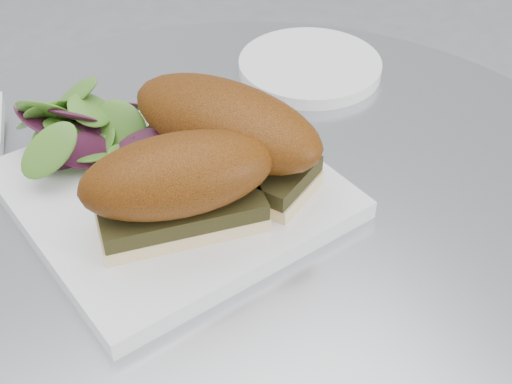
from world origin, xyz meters
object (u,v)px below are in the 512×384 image
plate (172,190)px  sandwich_right (226,131)px  sandwich_left (179,184)px  saucer (310,66)px

plate → sandwich_right: size_ratio=1.27×
sandwich_left → sandwich_right: size_ratio=0.83×
sandwich_right → sandwich_left: bearing=-83.2°
saucer → sandwich_left: bearing=-144.4°
sandwich_right → saucer: size_ratio=1.25×
sandwich_left → saucer: 0.28m
sandwich_right → saucer: (0.17, 0.12, -0.05)m
sandwich_right → plate: bearing=-131.0°
sandwich_left → plate: bearing=86.2°
plate → sandwich_right: bearing=-14.4°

